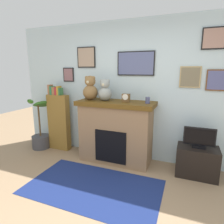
{
  "coord_description": "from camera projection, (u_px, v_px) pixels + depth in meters",
  "views": [
    {
      "loc": [
        0.85,
        -1.55,
        1.71
      ],
      "look_at": [
        -0.43,
        1.67,
        0.95
      ],
      "focal_mm": 30.7,
      "sensor_mm": 36.0,
      "label": 1
    }
  ],
  "objects": [
    {
      "name": "back_wall",
      "position": [
        140.0,
        92.0,
        3.61
      ],
      "size": [
        5.2,
        0.15,
        2.6
      ],
      "color": "silver",
      "rests_on": "ground_plane"
    },
    {
      "name": "fireplace",
      "position": [
        116.0,
        131.0,
        3.59
      ],
      "size": [
        1.42,
        0.6,
        1.15
      ],
      "color": "#8D6B4B",
      "rests_on": "ground_plane"
    },
    {
      "name": "bookshelf",
      "position": [
        59.0,
        120.0,
        4.14
      ],
      "size": [
        0.47,
        0.16,
        1.41
      ],
      "color": "olive",
      "rests_on": "ground_plane"
    },
    {
      "name": "potted_plant",
      "position": [
        40.0,
        135.0,
        4.24
      ],
      "size": [
        0.48,
        0.52,
        1.11
      ],
      "color": "#3F3F44",
      "rests_on": "ground_plane"
    },
    {
      "name": "tv_stand",
      "position": [
        197.0,
        161.0,
        3.13
      ],
      "size": [
        0.64,
        0.4,
        0.49
      ],
      "primitive_type": "cube",
      "color": "black",
      "rests_on": "ground_plane"
    },
    {
      "name": "television",
      "position": [
        199.0,
        138.0,
        3.04
      ],
      "size": [
        0.48,
        0.14,
        0.33
      ],
      "color": "black",
      "rests_on": "tv_stand"
    },
    {
      "name": "area_rug",
      "position": [
        93.0,
        187.0,
        2.86
      ],
      "size": [
        1.98,
        1.14,
        0.01
      ],
      "primitive_type": "cube",
      "color": "navy",
      "rests_on": "ground_plane"
    },
    {
      "name": "candle_jar",
      "position": [
        148.0,
        100.0,
        3.23
      ],
      "size": [
        0.08,
        0.08,
        0.11
      ],
      "primitive_type": "cylinder",
      "color": "#4C517A",
      "rests_on": "fireplace"
    },
    {
      "name": "mantel_clock",
      "position": [
        126.0,
        98.0,
        3.37
      ],
      "size": [
        0.13,
        0.1,
        0.15
      ],
      "color": "brown",
      "rests_on": "fireplace"
    },
    {
      "name": "teddy_bear_brown",
      "position": [
        90.0,
        89.0,
        3.6
      ],
      "size": [
        0.28,
        0.28,
        0.45
      ],
      "color": "olive",
      "rests_on": "fireplace"
    },
    {
      "name": "teddy_bear_grey",
      "position": [
        105.0,
        91.0,
        3.49
      ],
      "size": [
        0.25,
        0.25,
        0.4
      ],
      "color": "#929894",
      "rests_on": "fireplace"
    }
  ]
}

